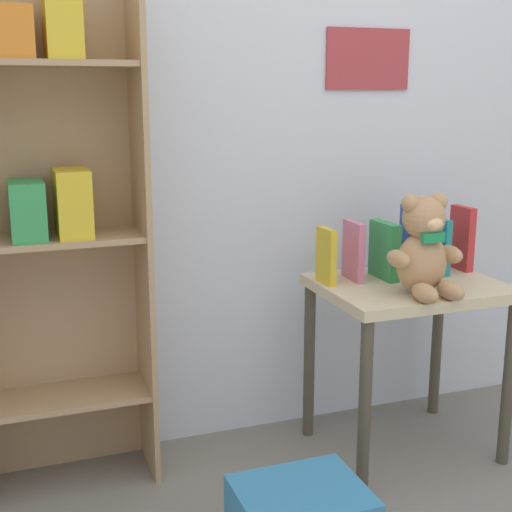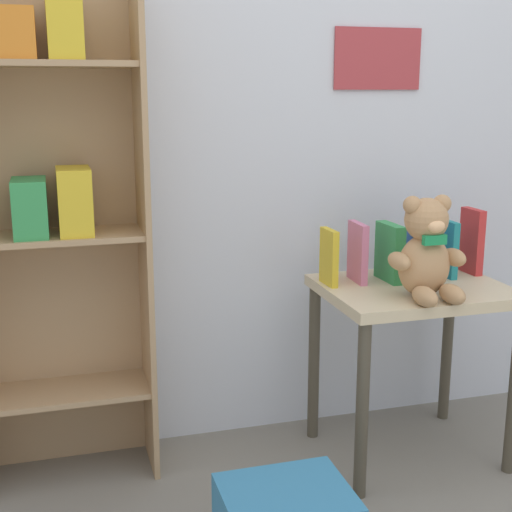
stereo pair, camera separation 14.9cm
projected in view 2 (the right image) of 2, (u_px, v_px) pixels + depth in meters
name	position (u px, v px, depth m)	size (l,w,h in m)	color
wall_back	(299.00, 86.00, 2.47)	(4.80, 0.07, 2.50)	silver
bookshelf_side	(53.00, 207.00, 2.20)	(0.56, 0.25, 1.60)	tan
display_table	(413.00, 313.00, 2.38)	(0.60, 0.47, 0.61)	beige
teddy_bear	(427.00, 252.00, 2.19)	(0.24, 0.22, 0.32)	tan
book_standing_yellow	(329.00, 257.00, 2.34)	(0.02, 0.11, 0.19)	gold
book_standing_pink	(358.00, 252.00, 2.38)	(0.02, 0.13, 0.20)	#D17093
book_standing_green	(390.00, 252.00, 2.39)	(0.04, 0.15, 0.19)	#33934C
book_standing_blue	(419.00, 244.00, 2.42)	(0.04, 0.12, 0.24)	#2D51B7
book_standing_teal	(446.00, 248.00, 2.45)	(0.02, 0.13, 0.20)	teal
book_standing_red	(472.00, 241.00, 2.49)	(0.03, 0.11, 0.23)	red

